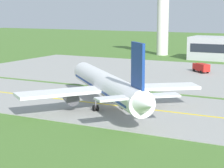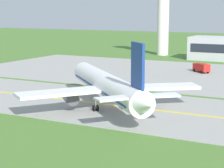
{
  "view_description": "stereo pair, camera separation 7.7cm",
  "coord_description": "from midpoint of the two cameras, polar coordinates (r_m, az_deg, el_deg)",
  "views": [
    {
      "loc": [
        35.77,
        -66.97,
        17.22
      ],
      "look_at": [
        0.37,
        -0.09,
        4.0
      ],
      "focal_mm": 68.42,
      "sensor_mm": 36.0,
      "label": 1
    },
    {
      "loc": [
        35.84,
        -66.93,
        17.22
      ],
      "look_at": [
        0.37,
        -0.09,
        4.0
      ],
      "focal_mm": 68.42,
      "sensor_mm": 36.0,
      "label": 2
    }
  ],
  "objects": [
    {
      "name": "ground_plane",
      "position": [
        77.85,
        -0.24,
        -2.87
      ],
      "size": [
        500.0,
        500.0,
        0.0
      ],
      "primitive_type": "plane",
      "color": "#47702D"
    },
    {
      "name": "taxiway_strip",
      "position": [
        77.84,
        -0.24,
        -2.83
      ],
      "size": [
        240.0,
        28.0,
        0.1
      ],
      "primitive_type": "cube",
      "color": "gray",
      "rests_on": "ground"
    },
    {
      "name": "apron_pad",
      "position": [
        113.27,
        14.4,
        0.88
      ],
      "size": [
        140.0,
        52.0,
        0.1
      ],
      "primitive_type": "cube",
      "color": "gray",
      "rests_on": "ground"
    },
    {
      "name": "taxiway_centreline",
      "position": [
        77.83,
        -0.24,
        -2.79
      ],
      "size": [
        220.0,
        0.6,
        0.01
      ],
      "primitive_type": "cube",
      "color": "yellow",
      "rests_on": "taxiway_strip"
    },
    {
      "name": "airplane_lead",
      "position": [
        74.6,
        -0.63,
        -0.2
      ],
      "size": [
        31.44,
        31.01,
        12.7
      ],
      "color": "white",
      "rests_on": "ground"
    },
    {
      "name": "service_truck_baggage",
      "position": [
        120.25,
        11.82,
        2.2
      ],
      "size": [
        5.81,
        5.57,
        2.6
      ],
      "color": "red",
      "rests_on": "ground"
    },
    {
      "name": "control_tower",
      "position": [
        164.91,
        6.83,
        9.74
      ],
      "size": [
        7.6,
        7.6,
        28.24
      ],
      "color": "silver",
      "rests_on": "ground"
    }
  ]
}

